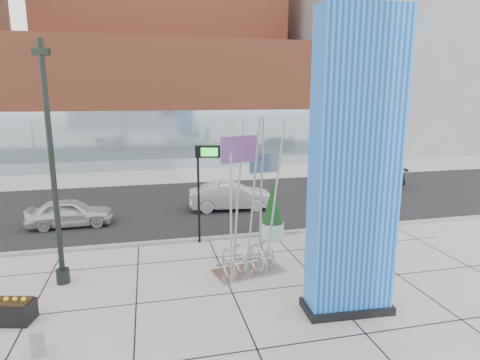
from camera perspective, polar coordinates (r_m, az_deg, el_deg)
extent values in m
plane|color=#9E9991|center=(14.12, -6.07, -14.30)|extent=(160.00, 160.00, 0.00)
cube|color=black|center=(23.48, -9.10, -3.59)|extent=(80.00, 12.00, 0.02)
cube|color=gray|center=(17.76, -7.69, -8.50)|extent=(80.00, 0.30, 0.12)
cube|color=brown|center=(39.68, -9.70, 10.69)|extent=(34.00, 10.00, 11.00)
cube|color=#8CA5B2|center=(35.08, -9.04, 5.66)|extent=(34.00, 0.60, 5.00)
cube|color=slate|center=(52.43, 19.13, 14.30)|extent=(20.00, 18.00, 18.00)
cube|color=#0C45BA|center=(11.45, 15.97, 1.50)|extent=(2.40, 1.06, 8.49)
cube|color=black|center=(12.82, 14.88, -16.94)|extent=(2.60, 1.26, 0.24)
cylinder|color=black|center=(14.12, -25.12, 1.55)|extent=(0.18, 0.18, 7.92)
cylinder|color=black|center=(15.16, -23.86, -12.37)|extent=(0.44, 0.44, 0.49)
cube|color=black|center=(14.00, -26.44, 16.04)|extent=(0.53, 0.31, 0.22)
cube|color=#ACAEB1|center=(14.79, 1.20, -12.83)|extent=(2.66, 1.73, 0.07)
cylinder|color=#ACAEB1|center=(13.49, -1.74, -2.83)|extent=(0.09, 0.09, 5.58)
cylinder|color=#ACAEB1|center=(13.95, -0.26, -2.33)|extent=(0.09, 0.09, 5.58)
cylinder|color=#ACAEB1|center=(13.79, 1.81, -2.50)|extent=(0.09, 0.09, 5.58)
cylinder|color=#ACAEB1|center=(14.23, 3.43, -2.06)|extent=(0.09, 0.09, 5.58)
cylinder|color=#ACAEB1|center=(13.85, 5.12, -2.48)|extent=(0.09, 0.09, 5.58)
torus|color=#ACAEB1|center=(14.32, -2.00, -11.49)|extent=(0.30, 1.01, 1.02)
torus|color=#ACAEB1|center=(14.62, 0.02, -10.96)|extent=(0.30, 1.01, 1.02)
torus|color=#ACAEB1|center=(14.55, 2.40, -11.09)|extent=(0.30, 1.01, 1.02)
torus|color=#ACAEB1|center=(14.90, 4.28, -10.56)|extent=(0.30, 1.01, 1.02)
cube|color=red|center=(13.47, -0.10, 4.42)|extent=(1.41, 0.49, 0.89)
cube|color=#ACAEB1|center=(13.92, 3.83, 2.31)|extent=(1.12, 0.19, 0.67)
cylinder|color=gray|center=(11.61, -26.87, -19.95)|extent=(0.35, 0.35, 0.67)
cylinder|color=black|center=(17.03, -5.91, -2.24)|extent=(0.10, 0.10, 4.15)
cube|color=black|center=(16.80, -3.02, 4.14)|extent=(1.96, 0.66, 0.49)
cube|color=#19D833|center=(16.63, -4.30, 4.04)|extent=(0.68, 0.19, 0.35)
cylinder|color=#9BD0C5|center=(17.50, 15.26, -8.23)|extent=(0.92, 0.92, 0.64)
cylinder|color=black|center=(17.40, 15.32, -7.24)|extent=(0.84, 0.84, 0.05)
cone|color=#0E3313|center=(17.15, 15.47, -4.64)|extent=(0.82, 0.82, 1.65)
cylinder|color=#9BD0C5|center=(16.90, 11.08, -8.65)|extent=(1.00, 1.00, 0.70)
cylinder|color=black|center=(16.79, 11.13, -7.53)|extent=(0.92, 0.92, 0.06)
cone|color=#0E3313|center=(16.51, 11.26, -4.58)|extent=(0.90, 0.90, 1.80)
cylinder|color=#9BD0C5|center=(18.00, 4.63, -7.15)|extent=(1.01, 1.01, 0.71)
cylinder|color=black|center=(17.89, 4.65, -6.08)|extent=(0.93, 0.93, 0.06)
cone|color=#0E3313|center=(17.63, 4.70, -3.27)|extent=(0.91, 0.91, 1.82)
cube|color=black|center=(13.46, -30.14, -15.93)|extent=(1.50, 1.00, 0.59)
cube|color=black|center=(13.33, -30.28, -14.73)|extent=(1.38, 0.88, 0.06)
imported|color=silver|center=(21.10, -23.02, -4.33)|extent=(3.96, 1.67, 1.34)
imported|color=#B6B8BF|center=(22.23, -1.27, -2.32)|extent=(4.74, 2.03, 1.52)
imported|color=black|center=(28.41, 17.73, 0.18)|extent=(5.02, 2.10, 1.45)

